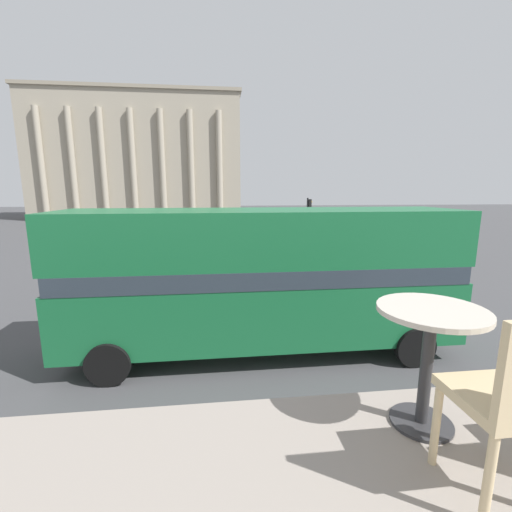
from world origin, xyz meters
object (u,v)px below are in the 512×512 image
at_px(cafe_dining_table, 429,341).
at_px(traffic_light_far, 308,216).
at_px(traffic_light_near, 172,248).
at_px(pedestrian_olive, 226,243).
at_px(pedestrian_red, 311,234).
at_px(plaza_building_left, 141,158).
at_px(traffic_light_mid, 248,231).
at_px(double_decker_bus, 263,275).

bearing_deg(cafe_dining_table, traffic_light_far, 76.39).
height_order(traffic_light_near, pedestrian_olive, traffic_light_near).
xyz_separation_m(cafe_dining_table, pedestrian_red, (6.45, 25.36, -2.71)).
bearing_deg(traffic_light_near, cafe_dining_table, -75.22).
xyz_separation_m(traffic_light_far, pedestrian_red, (0.70, 1.60, -1.62)).
distance_m(traffic_light_near, pedestrian_olive, 10.66).
height_order(cafe_dining_table, plaza_building_left, plaza_building_left).
relative_size(traffic_light_mid, pedestrian_red, 1.94).
height_order(double_decker_bus, traffic_light_near, double_decker_bus).
relative_size(double_decker_bus, plaza_building_left, 0.32).
bearing_deg(pedestrian_red, plaza_building_left, -84.58).
xyz_separation_m(plaza_building_left, traffic_light_far, (19.07, -34.93, -7.16)).
relative_size(double_decker_bus, traffic_light_mid, 3.23).
relative_size(double_decker_bus, traffic_light_far, 2.64).
height_order(plaza_building_left, traffic_light_far, plaza_building_left).
bearing_deg(traffic_light_mid, cafe_dining_table, -92.10).
distance_m(plaza_building_left, pedestrian_olive, 40.81).
bearing_deg(plaza_building_left, traffic_light_near, -77.66).
bearing_deg(plaza_building_left, pedestrian_red, -59.33).
height_order(cafe_dining_table, pedestrian_red, cafe_dining_table).
relative_size(traffic_light_near, pedestrian_red, 2.29).
xyz_separation_m(traffic_light_mid, pedestrian_olive, (-1.30, 2.43, -1.08)).
xyz_separation_m(pedestrian_olive, pedestrian_red, (7.08, 4.46, -0.09)).
height_order(double_decker_bus, traffic_light_far, double_decker_bus).
height_order(traffic_light_near, traffic_light_mid, traffic_light_near).
bearing_deg(traffic_light_far, cafe_dining_table, -103.61).
bearing_deg(cafe_dining_table, traffic_light_near, 104.78).
distance_m(traffic_light_near, traffic_light_mid, 8.64).
relative_size(traffic_light_far, pedestrian_olive, 2.19).
height_order(traffic_light_far, pedestrian_red, traffic_light_far).
distance_m(double_decker_bus, traffic_light_mid, 11.31).
bearing_deg(pedestrian_olive, traffic_light_far, 93.56).
bearing_deg(pedestrian_olive, traffic_light_near, -32.47).
bearing_deg(traffic_light_near, traffic_light_mid, 66.34).
relative_size(plaza_building_left, traffic_light_mid, 10.08).
relative_size(cafe_dining_table, traffic_light_near, 0.19).
bearing_deg(traffic_light_near, double_decker_bus, -50.21).
bearing_deg(traffic_light_far, double_decker_bus, -109.07).
relative_size(traffic_light_far, pedestrian_red, 2.37).
bearing_deg(plaza_building_left, traffic_light_far, -61.37).
relative_size(traffic_light_near, traffic_light_mid, 1.18).
bearing_deg(traffic_light_far, traffic_light_mid, -133.80).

